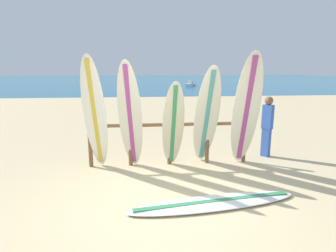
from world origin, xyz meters
name	(u,v)px	position (x,y,z in m)	size (l,w,h in m)	color
ground_plane	(164,206)	(0.00, 0.00, 0.00)	(120.00, 120.00, 0.00)	#D3BC8C
ocean_water	(142,79)	(0.00, 58.00, 0.00)	(120.00, 80.00, 0.01)	#196B93
surfboard_rack	(169,136)	(0.30, 2.01, 0.68)	(3.66, 0.09, 1.08)	brown
surfboard_leaning_far_left	(95,114)	(-1.30, 1.72, 1.24)	(0.56, 0.85, 2.48)	white
surfboard_leaning_left	(130,116)	(-0.57, 1.75, 1.19)	(0.63, 0.83, 2.37)	silver
surfboard_leaning_center_left	(173,125)	(0.35, 1.71, 0.97)	(0.51, 0.75, 1.95)	beige
surfboard_leaning_center	(207,117)	(1.09, 1.74, 1.13)	(0.54, 1.08, 2.27)	silver
surfboard_leaning_center_right	(246,112)	(1.91, 1.57, 1.27)	(0.69, 1.07, 2.54)	white
surfboard_lying_on_sand	(214,203)	(0.82, -0.04, 0.04)	(2.93, 0.94, 0.08)	white
beachgoer_standing	(267,124)	(2.79, 2.35, 0.83)	(0.27, 0.29, 1.52)	#3359B2
small_boat_offshore	(191,84)	(6.27, 32.14, 0.26)	(1.69, 2.37, 0.71)	silver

